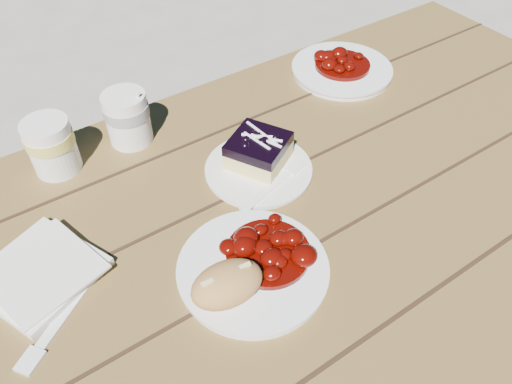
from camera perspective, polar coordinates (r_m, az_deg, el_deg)
picnic_table at (r=0.89m, az=-8.03°, el=-14.86°), size 2.00×1.55×0.75m
main_plate at (r=0.73m, az=-0.35°, el=-8.92°), size 0.21×0.21×0.02m
goulash_stew at (r=0.72m, az=1.40°, el=-6.22°), size 0.12×0.12×0.04m
bread_roll at (r=0.68m, az=-3.33°, el=-10.46°), size 0.11×0.08×0.05m
dessert_plate at (r=0.88m, az=0.29°, el=2.51°), size 0.18×0.18×0.01m
blueberry_cake at (r=0.87m, az=0.28°, el=4.81°), size 0.13×0.13×0.05m
fork_dessert at (r=0.83m, az=1.29°, el=0.22°), size 0.16×0.07×0.00m
coffee_cup at (r=0.95m, az=-14.46°, el=8.19°), size 0.08×0.08×0.10m
napkin_stack at (r=0.79m, az=-23.53°, el=-8.53°), size 0.20×0.20×0.01m
fork_table at (r=0.75m, az=-20.93°, el=-12.68°), size 0.14×0.11×0.00m
second_plate at (r=1.15m, az=9.76°, el=13.55°), size 0.21×0.21×0.02m
second_stew at (r=1.13m, az=9.94°, el=14.79°), size 0.12×0.12×0.04m
second_cup at (r=0.93m, az=-22.31°, el=4.87°), size 0.08×0.08×0.10m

